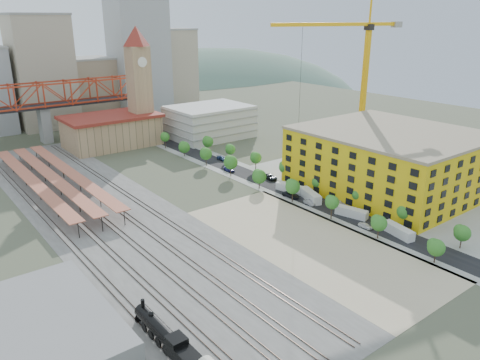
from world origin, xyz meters
TOP-DOWN VIEW (x-y plane):
  - ground at (0.00, 0.00)m, footprint 400.00×400.00m
  - ballast_strip at (-36.00, 17.50)m, footprint 36.00×165.00m
  - dirt_lot at (-4.00, -31.50)m, footprint 28.00×67.00m
  - street_asphalt at (16.00, 15.00)m, footprint 12.00×170.00m
  - sidewalk_west at (10.50, 15.00)m, footprint 3.00×170.00m
  - sidewalk_east at (21.50, 15.00)m, footprint 3.00×170.00m
  - construction_pad at (45.00, -20.00)m, footprint 50.00×90.00m
  - rail_tracks at (-37.80, 17.50)m, footprint 26.56×160.00m
  - platform_canopies at (-41.00, 45.00)m, footprint 16.00×80.00m
  - station_hall at (-5.00, 82.00)m, footprint 38.00×24.00m
  - clock_tower at (8.00, 79.99)m, footprint 12.00×12.00m
  - parking_garage at (36.00, 70.00)m, footprint 34.00×26.00m
  - truss_bridge at (-25.00, 105.00)m, footprint 94.00×9.60m
  - construction_building at (42.00, -20.00)m, footprint 44.60×50.60m
  - warehouse at (-66.00, -30.00)m, footprint 22.00×32.00m
  - street_trees at (16.00, 5.00)m, footprint 15.40×124.40m
  - skyline at (7.47, 142.31)m, footprint 133.00×46.00m
  - distant_hills at (45.28, 260.00)m, footprint 647.00×264.00m
  - locomotive at (-50.00, -43.72)m, footprint 2.78×21.48m
  - tower_crane at (60.27, 9.60)m, footprint 52.55×13.90m
  - site_trailer_a at (16.00, -41.96)m, footprint 4.14×9.30m
  - site_trailer_b at (16.00, -27.33)m, footprint 4.53×9.15m
  - site_trailer_c at (16.00, -11.89)m, footprint 5.77×10.18m
  - site_trailer_d at (16.00, -3.17)m, footprint 4.33×9.29m
  - car_0 at (13.00, -34.39)m, footprint 1.84×3.95m
  - car_1 at (13.00, -14.48)m, footprint 1.96×4.23m
  - car_2 at (13.00, -6.97)m, footprint 2.88×5.75m
  - car_3 at (13.00, 24.31)m, footprint 2.20×4.70m
  - car_4 at (19.00, -35.91)m, footprint 2.35×4.36m
  - car_5 at (19.00, -19.98)m, footprint 1.72×4.61m
  - car_6 at (19.00, 9.32)m, footprint 3.35×5.92m
  - car_7 at (19.00, 37.12)m, footprint 2.12×4.96m

SIDE VIEW (x-z plane):
  - distant_hills at x=45.28m, z-range -193.04..33.96m
  - ground at x=0.00m, z-range 0.00..0.00m
  - street_trees at x=16.00m, z-range -4.00..4.00m
  - sidewalk_west at x=10.50m, z-range 0.00..0.04m
  - sidewalk_east at x=21.50m, z-range 0.00..0.04m
  - ballast_strip at x=-36.00m, z-range 0.00..0.06m
  - dirt_lot at x=-4.00m, z-range 0.00..0.06m
  - street_asphalt at x=16.00m, z-range 0.00..0.06m
  - construction_pad at x=45.00m, z-range 0.00..0.06m
  - rail_tracks at x=-37.80m, z-range 0.06..0.24m
  - car_0 at x=13.00m, z-range 0.00..1.31m
  - car_3 at x=13.00m, z-range 0.00..1.33m
  - car_1 at x=13.00m, z-range 0.00..1.34m
  - car_4 at x=19.00m, z-range 0.00..1.41m
  - car_7 at x=19.00m, z-range 0.00..1.42m
  - car_5 at x=19.00m, z-range 0.00..1.50m
  - car_6 at x=19.00m, z-range 0.00..1.56m
  - car_2 at x=13.00m, z-range 0.00..1.56m
  - site_trailer_b at x=16.00m, z-range 0.00..2.42m
  - site_trailer_d at x=16.00m, z-range 0.00..2.46m
  - site_trailer_a at x=16.00m, z-range 0.00..2.46m
  - site_trailer_c at x=16.00m, z-range 0.00..2.70m
  - locomotive at x=-50.00m, z-range -0.68..4.69m
  - warehouse at x=-66.00m, z-range 0.00..5.00m
  - platform_canopies at x=-41.00m, z-range 1.93..6.06m
  - station_hall at x=-5.00m, z-range 0.12..13.22m
  - parking_garage at x=36.00m, z-range 0.00..14.00m
  - construction_building at x=42.00m, z-range 0.01..18.81m
  - truss_bridge at x=-25.00m, z-range 6.06..31.66m
  - skyline at x=7.47m, z-range -7.19..52.81m
  - clock_tower at x=8.00m, z-range 2.70..54.70m
  - tower_crane at x=60.27m, z-range 6.69..63.81m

